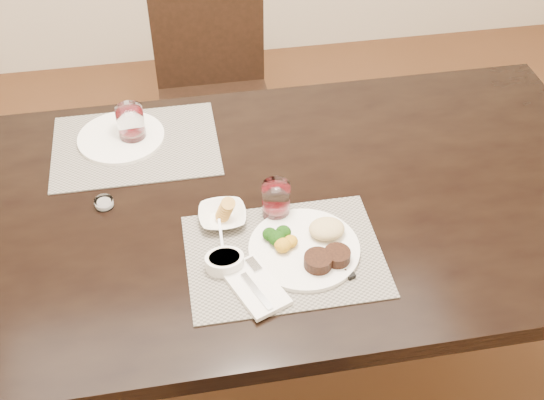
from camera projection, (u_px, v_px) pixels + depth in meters
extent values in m
plane|color=#4D2D18|center=(254.00, 367.00, 2.26)|extent=(4.50, 4.50, 0.00)
cube|color=black|center=(249.00, 209.00, 1.76)|extent=(2.00, 1.00, 0.05)
cube|color=black|center=(487.00, 174.00, 2.44)|extent=(0.08, 0.08, 0.70)
cube|color=black|center=(217.00, 113.00, 2.58)|extent=(0.42, 0.42, 0.04)
cube|color=black|center=(179.00, 194.00, 2.58)|extent=(0.04, 0.04, 0.41)
cube|color=black|center=(272.00, 183.00, 2.62)|extent=(0.04, 0.04, 0.41)
cube|color=black|center=(172.00, 137.00, 2.84)|extent=(0.04, 0.04, 0.41)
cube|color=black|center=(257.00, 128.00, 2.88)|extent=(0.04, 0.04, 0.41)
cube|color=black|center=(208.00, 30.00, 2.55)|extent=(0.42, 0.04, 0.45)
cube|color=slate|center=(284.00, 255.00, 1.61)|extent=(0.46, 0.34, 0.00)
cube|color=slate|center=(136.00, 145.00, 1.91)|extent=(0.46, 0.34, 0.00)
cylinder|color=white|center=(304.00, 249.00, 1.61)|extent=(0.26, 0.26, 0.01)
cylinder|color=black|center=(318.00, 261.00, 1.56)|extent=(0.07, 0.07, 0.03)
cylinder|color=black|center=(337.00, 256.00, 1.57)|extent=(0.06, 0.06, 0.03)
ellipsoid|color=tan|center=(327.00, 229.00, 1.63)|extent=(0.09, 0.07, 0.04)
ellipsoid|color=#18470D|center=(277.00, 238.00, 1.61)|extent=(0.04, 0.04, 0.03)
ellipsoid|color=orange|center=(283.00, 245.00, 1.59)|extent=(0.04, 0.04, 0.03)
cube|color=white|center=(255.00, 287.00, 1.53)|extent=(0.15, 0.19, 0.01)
cube|color=silver|center=(256.00, 291.00, 1.51)|extent=(0.06, 0.11, 0.00)
cube|color=silver|center=(254.00, 265.00, 1.57)|extent=(0.04, 0.05, 0.00)
cube|color=silver|center=(332.00, 234.00, 1.65)|extent=(0.05, 0.13, 0.00)
cube|color=black|center=(343.00, 264.00, 1.58)|extent=(0.04, 0.09, 0.01)
imported|color=white|center=(222.00, 216.00, 1.68)|extent=(0.12, 0.12, 0.03)
cylinder|color=#BD8A3B|center=(222.00, 211.00, 1.67)|extent=(0.04, 0.04, 0.04)
cylinder|color=white|center=(225.00, 262.00, 1.57)|extent=(0.09, 0.09, 0.04)
cylinder|color=#0D3A0D|center=(224.00, 259.00, 1.56)|extent=(0.07, 0.07, 0.01)
cube|color=silver|center=(221.00, 234.00, 1.59)|extent=(0.01, 0.06, 0.04)
cylinder|color=white|center=(276.00, 200.00, 1.67)|extent=(0.07, 0.07, 0.10)
cylinder|color=#3B0509|center=(276.00, 211.00, 1.70)|extent=(0.06, 0.06, 0.02)
cylinder|color=white|center=(121.00, 137.00, 1.93)|extent=(0.24, 0.24, 0.01)
cylinder|color=white|center=(131.00, 124.00, 1.90)|extent=(0.08, 0.08, 0.11)
cylinder|color=#3B0509|center=(133.00, 135.00, 1.93)|extent=(0.06, 0.06, 0.03)
cylinder|color=white|center=(104.00, 203.00, 1.73)|extent=(0.05, 0.05, 0.02)
cylinder|color=white|center=(104.00, 204.00, 1.73)|extent=(0.04, 0.04, 0.01)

